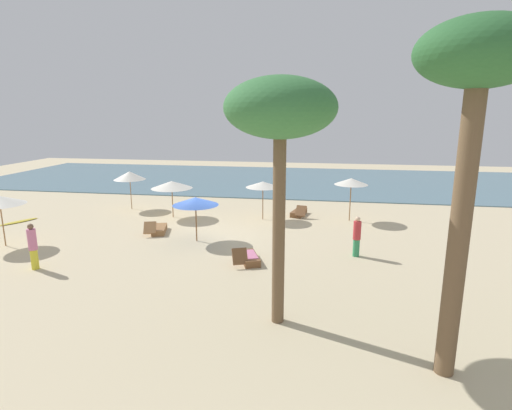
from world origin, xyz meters
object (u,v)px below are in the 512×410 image
Objects in this scene: umbrella_2 at (351,182)px; lounger_0 at (158,229)px; palm_0 at (478,77)px; surfboard at (19,222)px; umbrella_5 at (263,184)px; person_1 at (357,236)px; umbrella_0 at (172,185)px; lounger_2 at (299,213)px; person_0 at (33,246)px; lounger_1 at (249,258)px; umbrella_1 at (195,201)px; umbrella_3 at (130,176)px; palm_2 at (280,113)px.

lounger_0 is at bearing -157.54° from umbrella_2.
surfboard is (-18.91, 9.98, -6.39)m from palm_0.
lounger_0 is at bearing -144.11° from umbrella_5.
umbrella_2 reaches higher than person_1.
person_1 is (9.71, -4.89, -1.01)m from umbrella_0.
person_0 is at bearing -133.60° from lounger_2.
umbrella_5 is 1.19× the size of person_0.
person_1 is (-0.07, -5.72, -1.31)m from umbrella_2.
surfboard is (-13.28, 3.86, -0.14)m from lounger_1.
umbrella_5 is (2.43, 4.35, 0.08)m from umbrella_1.
umbrella_1 is 10.73m from surfboard.
lounger_0 is 15.54m from palm_0.
umbrella_3 is (-12.99, 0.63, -0.10)m from umbrella_2.
person_1 is (4.64, -5.22, -1.10)m from umbrella_5.
surfboard is (-14.93, 8.29, -5.70)m from palm_2.
umbrella_0 is 1.18× the size of surfboard.
lounger_2 is at bearing 166.45° from umbrella_2.
umbrella_5 is 14.78m from palm_0.
umbrella_3 is 1.31× the size of person_0.
umbrella_0 is 7.35m from lounger_2.
umbrella_0 is at bearing 123.68° from palm_2.
lounger_2 is 15.30m from surfboard.
umbrella_0 is 17.26m from palm_0.
lounger_1 is 10.40m from palm_0.
umbrella_2 is at bearing 4.87° from umbrella_0.
umbrella_2 is 1.40× the size of person_1.
lounger_1 reaches higher than surfboard.
person_1 is (9.32, -1.84, 0.68)m from lounger_0.
umbrella_2 is 1.21× the size of surfboard.
umbrella_3 is at bearing 40.14° from surfboard.
person_1 is at bearing -48.38° from umbrella_5.
surfboard is at bearing 132.94° from person_0.
palm_0 reaches higher than palm_2.
palm_2 is at bearing -14.29° from person_0.
umbrella_1 is 8.63m from umbrella_2.
person_1 is at bearing -90.71° from umbrella_2.
umbrella_0 is 5.08m from umbrella_5.
person_0 is at bearing -165.51° from lounger_1.
person_0 is at bearing -164.23° from person_1.
lounger_0 is 0.24× the size of palm_0.
umbrella_3 is 6.34m from surfboard.
lounger_0 is at bearing 138.94° from palm_0.
umbrella_2 is 10.35m from lounger_0.
person_0 is 8.08m from surfboard.
umbrella_1 is at bearing -56.56° from umbrella_0.
umbrella_0 reaches higher than lounger_2.
person_1 is (12.92, -6.35, -1.22)m from umbrella_3.
umbrella_0 is at bearing 17.16° from surfboard.
palm_2 is at bearing -49.64° from umbrella_3.
lounger_1 is (-4.30, -7.10, -1.98)m from umbrella_2.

